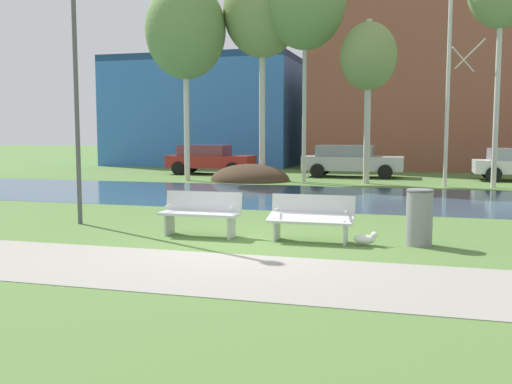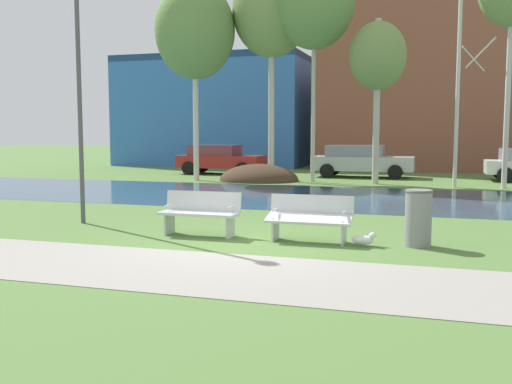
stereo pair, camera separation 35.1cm
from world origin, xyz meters
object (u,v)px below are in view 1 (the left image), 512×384
Objects in this scene: bench_left at (201,212)px; streetlamp at (75,41)px; bench_right at (311,217)px; trash_bin at (419,216)px; parked_sedan_second_silver at (351,160)px; seagull at (366,239)px; parked_van_nearest_red at (209,159)px.

bench_left is 0.26× the size of streetlamp.
trash_bin reaches higher than bench_right.
streetlamp is (-5.39, 0.69, 3.56)m from bench_right.
parked_sedan_second_silver is (-3.05, 16.05, 0.24)m from trash_bin.
parked_van_nearest_red reaches higher than seagull.
trash_bin is at bearing 2.05° from bench_left.
bench_left is at bearing -94.01° from parked_sedan_second_silver.
parked_van_nearest_red is (-2.64, 15.55, -3.28)m from streetlamp.
trash_bin is 8.16m from streetlamp.
bench_right is (2.22, 0.00, 0.00)m from bench_left.
bench_left is 1.56× the size of trash_bin.
bench_right is 16.24m from parked_sedan_second_silver.
bench_right is 1.10m from seagull.
bench_right is 1.56× the size of trash_bin.
streetlamp is 1.36× the size of parked_sedan_second_silver.
streetlamp is at bearing -80.37° from parked_van_nearest_red.
seagull is at bearing -3.03° from bench_left.
streetlamp reaches higher than trash_bin.
bench_right is at bearing -86.15° from parked_sedan_second_silver.
trash_bin is 18.93m from parked_van_nearest_red.
parked_sedan_second_silver is (-2.13, 16.37, 0.64)m from seagull.
seagull is 7.56m from streetlamp.
parked_sedan_second_silver is (6.93, -0.04, 0.02)m from parked_van_nearest_red.
bench_left is 16.24m from parked_sedan_second_silver.
trash_bin is 1.06m from seagull.
trash_bin is 2.21× the size of seagull.
streetlamp reaches higher than parked_sedan_second_silver.
parked_van_nearest_red is (-9.98, 16.09, 0.23)m from trash_bin.
parked_van_nearest_red is at bearing 116.29° from bench_right.
parked_van_nearest_red reaches higher than bench_left.
trash_bin is at bearing 4.37° from bench_right.
bench_left is at bearing 180.00° from bench_right.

